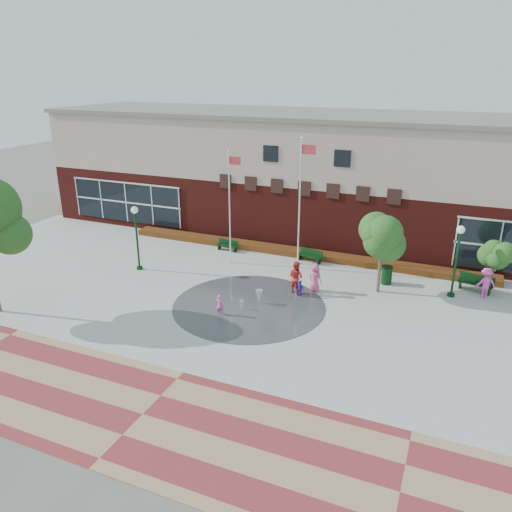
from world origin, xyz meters
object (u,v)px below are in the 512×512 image
at_px(flagpole_left, 230,202).
at_px(flagpole_right, 300,196).
at_px(bench_left, 227,247).
at_px(trash_can, 387,275).
at_px(child_splash, 220,305).

height_order(flagpole_left, flagpole_right, flagpole_right).
distance_m(flagpole_right, bench_left, 7.07).
distance_m(flagpole_left, bench_left, 4.60).
height_order(flagpole_left, trash_can, flagpole_left).
relative_size(bench_left, child_splash, 1.37).
xyz_separation_m(flagpole_left, bench_left, (-1.26, 2.01, -3.94)).
distance_m(flagpole_right, child_splash, 9.69).
xyz_separation_m(bench_left, child_splash, (4.01, -9.11, 0.33)).
bearing_deg(bench_left, child_splash, -62.33).
bearing_deg(trash_can, flagpole_right, 169.96).
distance_m(flagpole_left, flagpole_right, 4.54).
bearing_deg(trash_can, child_splash, -134.40).
bearing_deg(flagpole_right, flagpole_left, -158.20).
bearing_deg(flagpole_left, flagpole_right, 19.09).
bearing_deg(child_splash, bench_left, -61.49).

